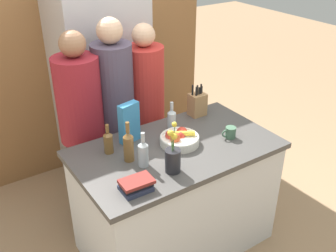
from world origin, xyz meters
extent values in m
plane|color=#A37F5B|center=(0.00, 0.00, 0.00)|extent=(14.00, 14.00, 0.00)
cube|color=silver|center=(0.00, 0.00, 0.42)|extent=(1.37, 0.79, 0.85)
cube|color=#474442|center=(0.00, 0.00, 0.87)|extent=(1.42, 0.82, 0.04)
cube|color=olive|center=(0.00, 1.58, 1.30)|extent=(2.62, 0.12, 2.60)
cube|color=#B7B7BC|center=(0.01, 1.22, 0.93)|extent=(0.76, 0.60, 1.87)
cylinder|color=#B7B7BC|center=(-0.05, 0.90, 1.03)|extent=(0.02, 0.02, 1.03)
cylinder|color=silver|center=(0.04, 0.02, 0.91)|extent=(0.28, 0.28, 0.05)
torus|color=silver|center=(0.04, 0.02, 0.94)|extent=(0.28, 0.28, 0.02)
sphere|color=red|center=(0.06, 0.03, 0.94)|extent=(0.07, 0.07, 0.07)
sphere|color=red|center=(0.10, 0.07, 0.94)|extent=(0.08, 0.08, 0.08)
sphere|color=#C64C23|center=(-0.01, 0.01, 0.96)|extent=(0.07, 0.07, 0.07)
sphere|color=red|center=(-0.01, 0.06, 0.96)|extent=(0.07, 0.07, 0.07)
cylinder|color=yellow|center=(0.08, 0.02, 0.96)|extent=(0.15, 0.11, 0.03)
cube|color=#A87A4C|center=(0.42, 0.32, 0.98)|extent=(0.13, 0.11, 0.18)
cylinder|color=black|center=(0.38, 0.33, 1.10)|extent=(0.01, 0.01, 0.09)
cylinder|color=black|center=(0.40, 0.30, 1.10)|extent=(0.01, 0.01, 0.08)
cylinder|color=black|center=(0.41, 0.31, 1.10)|extent=(0.01, 0.01, 0.09)
cylinder|color=black|center=(0.43, 0.31, 1.09)|extent=(0.01, 0.01, 0.07)
cylinder|color=black|center=(0.45, 0.31, 1.10)|extent=(0.01, 0.01, 0.09)
cylinder|color=black|center=(0.47, 0.32, 1.09)|extent=(0.01, 0.01, 0.06)
cylinder|color=#232328|center=(-0.18, -0.23, 0.96)|extent=(0.10, 0.10, 0.16)
cylinder|color=#477538|center=(-0.18, -0.22, 1.13)|extent=(0.01, 0.02, 0.17)
sphere|color=gold|center=(-0.17, -0.22, 1.22)|extent=(0.03, 0.03, 0.03)
cylinder|color=#477538|center=(-0.18, -0.22, 1.10)|extent=(0.01, 0.01, 0.11)
sphere|color=gold|center=(-0.18, -0.22, 1.15)|extent=(0.03, 0.03, 0.03)
cylinder|color=#477538|center=(-0.19, -0.23, 1.11)|extent=(0.01, 0.02, 0.13)
sphere|color=gold|center=(-0.20, -0.23, 1.17)|extent=(0.04, 0.04, 0.04)
cylinder|color=#477538|center=(-0.18, -0.23, 1.09)|extent=(0.01, 0.01, 0.10)
sphere|color=gold|center=(-0.18, -0.24, 1.14)|extent=(0.04, 0.04, 0.04)
cube|color=teal|center=(-0.23, 0.25, 1.03)|extent=(0.16, 0.09, 0.29)
cylinder|color=#42664C|center=(0.40, -0.11, 0.93)|extent=(0.08, 0.08, 0.08)
torus|color=#42664C|center=(0.36, -0.10, 0.93)|extent=(0.06, 0.02, 0.06)
cube|color=#2D334C|center=(-0.47, -0.26, 0.90)|extent=(0.18, 0.14, 0.03)
cube|color=#232328|center=(-0.47, -0.26, 0.92)|extent=(0.18, 0.12, 0.02)
cube|color=maroon|center=(-0.46, -0.26, 0.95)|extent=(0.20, 0.13, 0.02)
cylinder|color=brown|center=(-0.42, 0.20, 0.95)|extent=(0.06, 0.06, 0.13)
cone|color=brown|center=(-0.42, 0.20, 1.03)|extent=(0.06, 0.06, 0.03)
cylinder|color=brown|center=(-0.42, 0.20, 1.07)|extent=(0.02, 0.02, 0.06)
cylinder|color=#B2BCC1|center=(-0.30, -0.07, 0.96)|extent=(0.07, 0.07, 0.15)
cone|color=#B2BCC1|center=(-0.30, -0.07, 1.05)|extent=(0.07, 0.07, 0.03)
cylinder|color=#B2BCC1|center=(-0.30, -0.07, 1.10)|extent=(0.03, 0.03, 0.06)
cylinder|color=brown|center=(-0.35, 0.04, 0.97)|extent=(0.07, 0.07, 0.17)
cone|color=brown|center=(-0.35, 0.04, 1.08)|extent=(0.07, 0.07, 0.03)
cylinder|color=brown|center=(-0.35, 0.04, 1.13)|extent=(0.03, 0.03, 0.07)
cylinder|color=#B2BCC1|center=(0.11, 0.22, 0.96)|extent=(0.06, 0.06, 0.14)
cone|color=#B2BCC1|center=(0.11, 0.22, 1.04)|extent=(0.06, 0.06, 0.03)
cylinder|color=#B2BCC1|center=(0.11, 0.22, 1.09)|extent=(0.02, 0.02, 0.06)
cube|color=#383842|center=(-0.43, 0.64, 0.39)|extent=(0.31, 0.26, 0.78)
cylinder|color=maroon|center=(-0.43, 0.64, 1.11)|extent=(0.34, 0.34, 0.65)
sphere|color=#996B4C|center=(-0.43, 0.64, 1.53)|extent=(0.19, 0.19, 0.19)
cube|color=#383842|center=(-0.13, 0.66, 0.40)|extent=(0.28, 0.22, 0.81)
cylinder|color=#4C4256|center=(-0.13, 0.66, 1.14)|extent=(0.31, 0.31, 0.67)
sphere|color=#DBAD89|center=(-0.13, 0.66, 1.58)|extent=(0.19, 0.19, 0.19)
cube|color=#383842|center=(0.16, 0.69, 0.38)|extent=(0.28, 0.22, 0.76)
cylinder|color=red|center=(0.16, 0.69, 1.08)|extent=(0.32, 0.32, 0.64)
sphere|color=#DBAD89|center=(0.16, 0.69, 1.49)|extent=(0.18, 0.18, 0.18)
camera|label=1|loc=(-1.34, -1.91, 2.32)|focal=42.00mm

